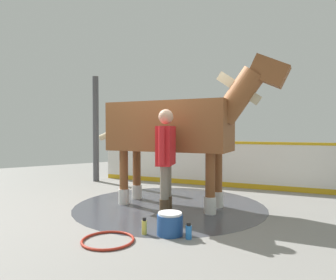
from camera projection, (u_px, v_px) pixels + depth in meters
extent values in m
cube|color=gray|center=(156.00, 209.00, 5.42)|extent=(16.00, 16.00, 0.02)
cylinder|color=#42444C|center=(170.00, 205.00, 5.63)|extent=(3.47, 3.47, 0.00)
cube|color=white|center=(206.00, 164.00, 7.70)|extent=(3.11, 5.05, 1.06)
cube|color=gold|center=(206.00, 142.00, 7.69)|extent=(3.13, 5.06, 0.06)
cube|color=gold|center=(206.00, 183.00, 7.72)|extent=(3.11, 5.05, 0.12)
cylinder|color=#4C4C51|center=(96.00, 129.00, 8.30)|extent=(0.16, 0.16, 2.83)
cube|color=brown|center=(170.00, 127.00, 5.59)|extent=(1.89, 2.33, 0.88)
cylinder|color=brown|center=(218.00, 179.00, 5.50)|extent=(0.16, 0.16, 1.01)
cylinder|color=silver|center=(218.00, 199.00, 5.51)|extent=(0.20, 0.20, 0.28)
cylinder|color=brown|center=(210.00, 183.00, 5.06)|extent=(0.16, 0.16, 1.01)
cylinder|color=silver|center=(210.00, 205.00, 5.07)|extent=(0.20, 0.20, 0.28)
cylinder|color=brown|center=(137.00, 174.00, 6.18)|extent=(0.16, 0.16, 1.01)
cylinder|color=silver|center=(137.00, 192.00, 6.19)|extent=(0.20, 0.20, 0.28)
cylinder|color=brown|center=(124.00, 177.00, 5.74)|extent=(0.16, 0.16, 1.01)
cylinder|color=silver|center=(124.00, 196.00, 5.75)|extent=(0.20, 0.20, 0.28)
cylinder|color=brown|center=(239.00, 96.00, 5.07)|extent=(0.77, 0.92, 0.96)
cube|color=#C6B793|center=(239.00, 88.00, 5.06)|extent=(0.44, 0.67, 0.59)
cube|color=brown|center=(269.00, 71.00, 4.86)|extent=(0.58, 0.70, 0.56)
cylinder|color=#C6B793|center=(115.00, 132.00, 6.08)|extent=(0.47, 0.66, 0.35)
cylinder|color=#47331E|center=(164.00, 210.00, 4.64)|extent=(0.15, 0.15, 0.34)
cylinder|color=slate|center=(164.00, 183.00, 4.63)|extent=(0.13, 0.13, 0.51)
cylinder|color=#47331E|center=(167.00, 207.00, 4.86)|extent=(0.15, 0.15, 0.34)
cylinder|color=slate|center=(167.00, 180.00, 4.85)|extent=(0.13, 0.13, 0.51)
cube|color=red|center=(166.00, 146.00, 4.72)|extent=(0.51, 0.50, 0.60)
cylinder|color=red|center=(162.00, 146.00, 4.43)|extent=(0.09, 0.09, 0.57)
cylinder|color=red|center=(170.00, 144.00, 5.01)|extent=(0.09, 0.09, 0.57)
sphere|color=tan|center=(166.00, 117.00, 4.71)|extent=(0.23, 0.23, 0.23)
cylinder|color=#1E478C|center=(170.00, 225.00, 4.05)|extent=(0.35, 0.35, 0.27)
cylinder|color=white|center=(170.00, 214.00, 4.05)|extent=(0.32, 0.32, 0.03)
cylinder|color=#D8CC4C|center=(144.00, 227.00, 4.07)|extent=(0.07, 0.07, 0.18)
cylinder|color=black|center=(144.00, 219.00, 4.07)|extent=(0.05, 0.05, 0.04)
cylinder|color=blue|center=(189.00, 232.00, 3.90)|extent=(0.08, 0.08, 0.17)
cylinder|color=black|center=(189.00, 224.00, 3.89)|extent=(0.06, 0.06, 0.04)
torus|color=#B72D1E|center=(108.00, 240.00, 3.80)|extent=(0.66, 0.66, 0.03)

